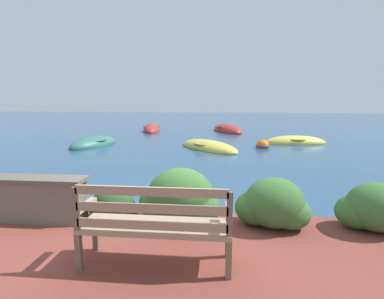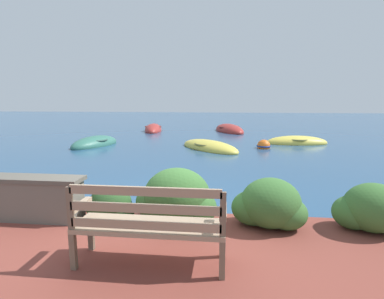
{
  "view_description": "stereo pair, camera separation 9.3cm",
  "coord_description": "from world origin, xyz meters",
  "px_view_note": "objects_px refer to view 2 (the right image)",
  "views": [
    {
      "loc": [
        1.09,
        -4.49,
        1.99
      ],
      "look_at": [
        0.19,
        4.36,
        0.48
      ],
      "focal_mm": 28.0,
      "sensor_mm": 36.0,
      "label": 1
    },
    {
      "loc": [
        1.18,
        -4.48,
        1.99
      ],
      "look_at": [
        0.19,
        4.36,
        0.48
      ],
      "focal_mm": 28.0,
      "sensor_mm": 36.0,
      "label": 2
    }
  ],
  "objects_px": {
    "rowboat_nearest": "(209,148)",
    "rowboat_distant": "(229,130)",
    "rowboat_outer": "(153,130)",
    "park_bench": "(149,223)",
    "mooring_buoy": "(264,146)",
    "rowboat_mid": "(95,144)",
    "rowboat_far": "(297,143)"
  },
  "relations": [
    {
      "from": "rowboat_outer",
      "to": "mooring_buoy",
      "type": "xyz_separation_m",
      "value": [
        6.05,
        -5.97,
        0.03
      ]
    },
    {
      "from": "park_bench",
      "to": "rowboat_far",
      "type": "height_order",
      "value": "park_bench"
    },
    {
      "from": "rowboat_far",
      "to": "rowboat_outer",
      "type": "relative_size",
      "value": 0.89
    },
    {
      "from": "rowboat_far",
      "to": "rowboat_outer",
      "type": "distance_m",
      "value": 8.92
    },
    {
      "from": "rowboat_outer",
      "to": "rowboat_distant",
      "type": "height_order",
      "value": "rowboat_distant"
    },
    {
      "from": "rowboat_outer",
      "to": "mooring_buoy",
      "type": "distance_m",
      "value": 8.5
    },
    {
      "from": "park_bench",
      "to": "rowboat_outer",
      "type": "height_order",
      "value": "park_bench"
    },
    {
      "from": "rowboat_outer",
      "to": "mooring_buoy",
      "type": "bearing_deg",
      "value": 35.54
    },
    {
      "from": "park_bench",
      "to": "rowboat_distant",
      "type": "height_order",
      "value": "park_bench"
    },
    {
      "from": "rowboat_outer",
      "to": "rowboat_distant",
      "type": "bearing_deg",
      "value": 82.86
    },
    {
      "from": "rowboat_nearest",
      "to": "rowboat_distant",
      "type": "bearing_deg",
      "value": -48.68
    },
    {
      "from": "rowboat_nearest",
      "to": "rowboat_mid",
      "type": "height_order",
      "value": "rowboat_mid"
    },
    {
      "from": "park_bench",
      "to": "mooring_buoy",
      "type": "relative_size",
      "value": 2.79
    },
    {
      "from": "rowboat_far",
      "to": "mooring_buoy",
      "type": "height_order",
      "value": "rowboat_far"
    },
    {
      "from": "park_bench",
      "to": "rowboat_mid",
      "type": "distance_m",
      "value": 10.46
    },
    {
      "from": "park_bench",
      "to": "rowboat_mid",
      "type": "xyz_separation_m",
      "value": [
        -4.79,
        9.28,
        -0.64
      ]
    },
    {
      "from": "rowboat_nearest",
      "to": "rowboat_distant",
      "type": "xyz_separation_m",
      "value": [
        0.87,
        6.58,
        0.02
      ]
    },
    {
      "from": "rowboat_far",
      "to": "rowboat_outer",
      "type": "height_order",
      "value": "rowboat_outer"
    },
    {
      "from": "mooring_buoy",
      "to": "rowboat_distant",
      "type": "bearing_deg",
      "value": 102.12
    },
    {
      "from": "rowboat_nearest",
      "to": "rowboat_far",
      "type": "distance_m",
      "value": 4.22
    },
    {
      "from": "rowboat_nearest",
      "to": "park_bench",
      "type": "bearing_deg",
      "value": 137.87
    },
    {
      "from": "park_bench",
      "to": "mooring_buoy",
      "type": "height_order",
      "value": "park_bench"
    },
    {
      "from": "park_bench",
      "to": "mooring_buoy",
      "type": "xyz_separation_m",
      "value": [
        2.35,
        9.39,
        -0.61
      ]
    },
    {
      "from": "rowboat_mid",
      "to": "mooring_buoy",
      "type": "bearing_deg",
      "value": 108.25
    },
    {
      "from": "rowboat_nearest",
      "to": "rowboat_outer",
      "type": "bearing_deg",
      "value": -9.91
    },
    {
      "from": "rowboat_mid",
      "to": "rowboat_far",
      "type": "xyz_separation_m",
      "value": [
        8.76,
        1.52,
        -0.01
      ]
    },
    {
      "from": "rowboat_distant",
      "to": "rowboat_outer",
      "type": "bearing_deg",
      "value": -107.73
    },
    {
      "from": "rowboat_nearest",
      "to": "rowboat_outer",
      "type": "height_order",
      "value": "rowboat_outer"
    },
    {
      "from": "rowboat_outer",
      "to": "mooring_buoy",
      "type": "height_order",
      "value": "rowboat_outer"
    },
    {
      "from": "park_bench",
      "to": "rowboat_far",
      "type": "relative_size",
      "value": 0.58
    },
    {
      "from": "rowboat_far",
      "to": "mooring_buoy",
      "type": "bearing_deg",
      "value": 36.45
    },
    {
      "from": "rowboat_nearest",
      "to": "rowboat_mid",
      "type": "distance_m",
      "value": 4.95
    }
  ]
}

